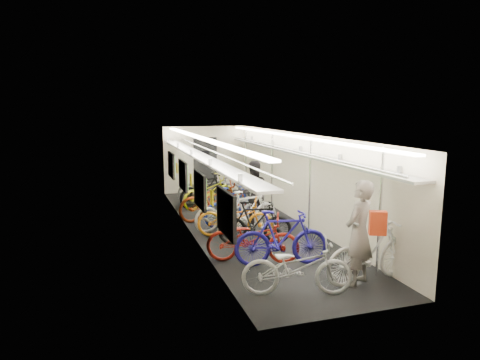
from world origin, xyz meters
TOP-DOWN VIEW (x-y plane):
  - train_car_shell at (-0.36, 0.71)m, footprint 10.00×10.00m
  - bicycle_0 at (-0.50, -4.09)m, footprint 1.93×1.13m
  - bicycle_1 at (-0.23, -2.78)m, footprint 1.92×0.86m
  - bicycle_2 at (-0.70, -2.44)m, footprint 1.97×1.32m
  - bicycle_3 at (-0.28, -1.38)m, footprint 1.73×0.79m
  - bicycle_4 at (-0.55, -0.71)m, footprint 1.93×1.26m
  - bicycle_5 at (-0.16, -0.48)m, footprint 1.88×1.06m
  - bicycle_6 at (-0.49, -0.06)m, footprint 2.02×0.99m
  - bicycle_7 at (-0.31, 0.33)m, footprint 1.80×0.97m
  - bicycle_8 at (-0.63, 1.03)m, footprint 2.22×1.16m
  - bicycle_9 at (-0.54, 2.57)m, footprint 1.86×1.01m
  - bicycle_10 at (-0.46, 2.47)m, footprint 2.02×1.40m
  - bicycle_11 at (0.96, -4.00)m, footprint 1.95×0.79m
  - bicycle_12 at (-0.31, 2.91)m, footprint 2.17×1.12m
  - passenger_near at (0.71, -3.99)m, footprint 0.81×0.73m
  - passenger_mid at (0.20, 0.19)m, footprint 0.86×0.69m
  - backpack at (0.62, -4.63)m, footprint 0.29×0.23m

SIDE VIEW (x-z plane):
  - bicycle_4 at x=-0.55m, z-range 0.00..0.96m
  - bicycle_0 at x=-0.50m, z-range 0.00..0.96m
  - bicycle_2 at x=-0.70m, z-range 0.00..0.98m
  - bicycle_10 at x=-0.46m, z-range 0.00..1.00m
  - bicycle_3 at x=-0.28m, z-range 0.00..1.01m
  - bicycle_6 at x=-0.49m, z-range 0.00..1.02m
  - bicycle_7 at x=-0.31m, z-range 0.00..1.04m
  - bicycle_9 at x=-0.54m, z-range 0.00..1.08m
  - bicycle_12 at x=-0.31m, z-range 0.00..1.09m
  - bicycle_5 at x=-0.16m, z-range 0.00..1.09m
  - bicycle_8 at x=-0.63m, z-range 0.00..1.11m
  - bicycle_1 at x=-0.23m, z-range 0.00..1.12m
  - bicycle_11 at x=0.96m, z-range 0.00..1.14m
  - passenger_mid at x=0.20m, z-range 0.00..1.71m
  - passenger_near at x=0.71m, z-range 0.00..1.85m
  - backpack at x=0.62m, z-range 1.09..1.47m
  - train_car_shell at x=-0.36m, z-range -3.34..6.66m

